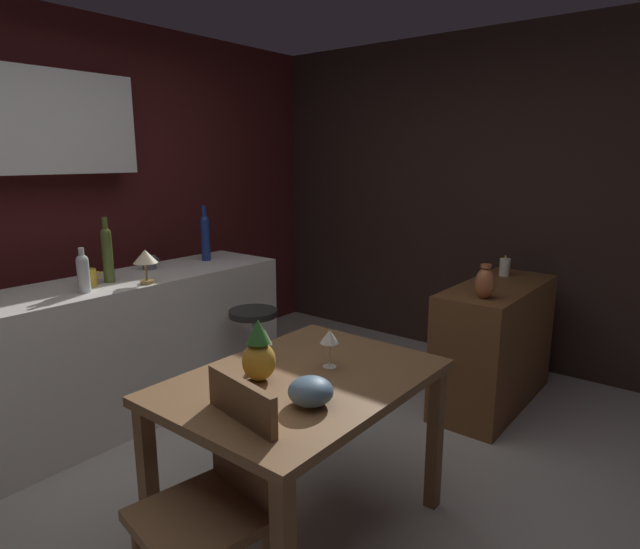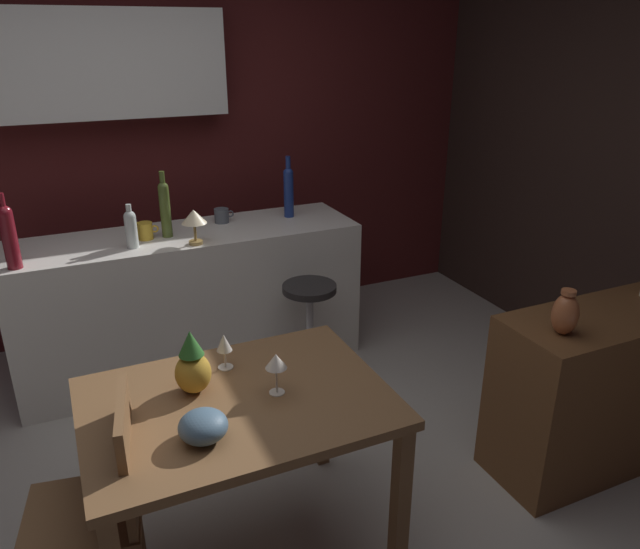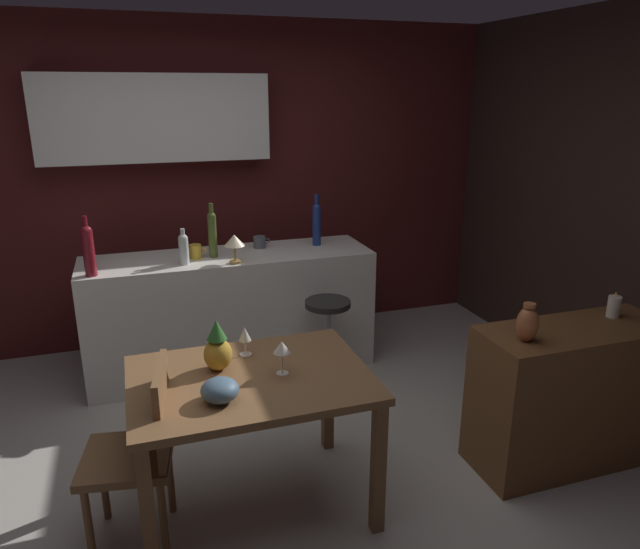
% 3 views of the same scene
% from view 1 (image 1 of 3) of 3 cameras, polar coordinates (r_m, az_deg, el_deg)
% --- Properties ---
extents(ground_plane, '(9.00, 9.00, 0.00)m').
position_cam_1_polar(ground_plane, '(2.81, -4.85, -23.20)').
color(ground_plane, '#B7B2A8').
extents(wall_kitchen_back, '(5.20, 0.33, 2.60)m').
position_cam_1_polar(wall_kitchen_back, '(3.99, -28.40, 7.82)').
color(wall_kitchen_back, '#4C1919').
rests_on(wall_kitchen_back, ground_plane).
extents(wall_side_right, '(0.10, 4.40, 2.60)m').
position_cam_1_polar(wall_side_right, '(4.61, 14.40, 7.95)').
color(wall_side_right, '#33231E').
rests_on(wall_side_right, ground_plane).
extents(dining_table, '(1.15, 0.83, 0.74)m').
position_cam_1_polar(dining_table, '(2.30, -1.92, -13.16)').
color(dining_table, brown).
rests_on(dining_table, ground_plane).
extents(kitchen_counter, '(2.10, 0.60, 0.90)m').
position_cam_1_polar(kitchen_counter, '(3.63, -19.77, -7.35)').
color(kitchen_counter, silver).
rests_on(kitchen_counter, ground_plane).
extents(sideboard_cabinet, '(1.10, 0.44, 0.82)m').
position_cam_1_polar(sideboard_cabinet, '(3.76, 18.27, -7.17)').
color(sideboard_cabinet, brown).
rests_on(sideboard_cabinet, ground_plane).
extents(chair_near_window, '(0.46, 0.46, 0.89)m').
position_cam_1_polar(chair_near_window, '(2.01, -11.05, -22.51)').
color(chair_near_window, brown).
rests_on(chair_near_window, ground_plane).
extents(bar_stool, '(0.34, 0.34, 0.65)m').
position_cam_1_polar(bar_stool, '(3.61, -7.09, -8.48)').
color(bar_stool, '#262323').
rests_on(bar_stool, ground_plane).
extents(wine_glass_left, '(0.08, 0.08, 0.17)m').
position_cam_1_polar(wine_glass_left, '(2.30, 1.04, -6.83)').
color(wine_glass_left, silver).
rests_on(wine_glass_left, dining_table).
extents(wine_glass_right, '(0.06, 0.06, 0.15)m').
position_cam_1_polar(wine_glass_right, '(2.38, -5.94, -6.82)').
color(wine_glass_right, silver).
rests_on(wine_glass_right, dining_table).
extents(pineapple_centerpiece, '(0.14, 0.14, 0.26)m').
position_cam_1_polar(pineapple_centerpiece, '(2.20, -6.61, -8.53)').
color(pineapple_centerpiece, gold).
rests_on(pineapple_centerpiece, dining_table).
extents(fruit_bowl, '(0.17, 0.17, 0.11)m').
position_cam_1_polar(fruit_bowl, '(2.00, -1.01, -12.45)').
color(fruit_bowl, slate).
rests_on(fruit_bowl, dining_table).
extents(wine_bottle_clear, '(0.07, 0.07, 0.25)m').
position_cam_1_polar(wine_bottle_clear, '(3.21, -24.14, 0.31)').
color(wine_bottle_clear, silver).
rests_on(wine_bottle_clear, kitchen_counter).
extents(wine_bottle_cobalt, '(0.06, 0.06, 0.40)m').
position_cam_1_polar(wine_bottle_cobalt, '(3.92, -12.25, 4.12)').
color(wine_bottle_cobalt, navy).
rests_on(wine_bottle_cobalt, kitchen_counter).
extents(wine_bottle_olive, '(0.06, 0.06, 0.39)m').
position_cam_1_polar(wine_bottle_olive, '(3.40, -22.00, 2.23)').
color(wine_bottle_olive, '#475623').
rests_on(wine_bottle_olive, kitchen_counter).
extents(cup_slate, '(0.13, 0.09, 0.09)m').
position_cam_1_polar(cup_slate, '(3.73, -17.89, 1.24)').
color(cup_slate, '#515660').
rests_on(cup_slate, kitchen_counter).
extents(cup_mustard, '(0.12, 0.09, 0.10)m').
position_cam_1_polar(cup_mustard, '(3.37, -23.60, -0.29)').
color(cup_mustard, gold).
rests_on(cup_mustard, kitchen_counter).
extents(counter_lamp, '(0.14, 0.14, 0.20)m').
position_cam_1_polar(counter_lamp, '(3.29, -18.28, 1.66)').
color(counter_lamp, '#A58447').
rests_on(counter_lamp, kitchen_counter).
extents(pillar_candle_tall, '(0.07, 0.07, 0.15)m').
position_cam_1_polar(pillar_candle_tall, '(3.93, 19.26, 0.75)').
color(pillar_candle_tall, white).
rests_on(pillar_candle_tall, sideboard_cabinet).
extents(vase_copper, '(0.11, 0.11, 0.21)m').
position_cam_1_polar(vase_copper, '(3.26, 17.33, -0.84)').
color(vase_copper, '#B26038').
rests_on(vase_copper, sideboard_cabinet).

